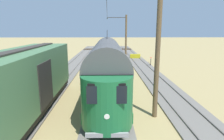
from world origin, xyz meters
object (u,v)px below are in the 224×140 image
(vintage_streetcar, at_px, (107,65))
(switch_stand, at_px, (151,61))
(spare_tie_stack, at_px, (21,86))
(coach_adjacent, at_px, (20,82))
(catenary_pole_foreground, at_px, (125,38))
(track_end_bumper, at_px, (135,56))
(catenary_pole_mid_near, at_px, (156,53))

(vintage_streetcar, relative_size, switch_stand, 12.58)
(spare_tie_stack, bearing_deg, coach_adjacent, 115.04)
(switch_stand, distance_m, spare_tie_stack, 17.31)
(vintage_streetcar, height_order, switch_stand, vintage_streetcar)
(vintage_streetcar, height_order, coach_adjacent, vintage_streetcar)
(catenary_pole_foreground, bearing_deg, track_end_bumper, -115.90)
(track_end_bumper, bearing_deg, vintage_streetcar, 74.83)
(coach_adjacent, height_order, track_end_bumper, coach_adjacent)
(coach_adjacent, height_order, switch_stand, coach_adjacent)
(coach_adjacent, distance_m, catenary_pole_foreground, 20.19)
(spare_tie_stack, xyz_separation_m, track_end_bumper, (-12.55, -17.65, 0.13))
(catenary_pole_mid_near, relative_size, switch_stand, 5.91)
(vintage_streetcar, bearing_deg, catenary_pole_mid_near, 119.89)
(coach_adjacent, bearing_deg, vintage_streetcar, -136.38)
(catenary_pole_foreground, xyz_separation_m, track_end_bumper, (-2.23, -4.59, -3.43))
(catenary_pole_mid_near, xyz_separation_m, track_end_bumper, (-2.23, -23.21, -3.43))
(track_end_bumper, bearing_deg, coach_adjacent, 66.69)
(catenary_pole_foreground, relative_size, track_end_bumper, 4.06)
(coach_adjacent, bearing_deg, switch_stand, -124.96)
(vintage_streetcar, height_order, track_end_bumper, vintage_streetcar)
(switch_stand, bearing_deg, vintage_streetcar, 61.14)
(spare_tie_stack, bearing_deg, track_end_bumper, -125.42)
(coach_adjacent, xyz_separation_m, spare_tie_stack, (2.57, -5.51, -1.89))
(coach_adjacent, distance_m, spare_tie_stack, 6.37)
(vintage_streetcar, distance_m, spare_tie_stack, 7.85)
(coach_adjacent, height_order, catenary_pole_foreground, catenary_pole_foreground)
(coach_adjacent, bearing_deg, track_end_bumper, -113.31)
(spare_tie_stack, bearing_deg, vintage_streetcar, 174.31)
(catenary_pole_mid_near, height_order, spare_tie_stack, catenary_pole_mid_near)
(switch_stand, distance_m, track_end_bumper, 7.26)
(vintage_streetcar, height_order, catenary_pole_mid_near, catenary_pole_mid_near)
(track_end_bumper, bearing_deg, switch_stand, 99.59)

